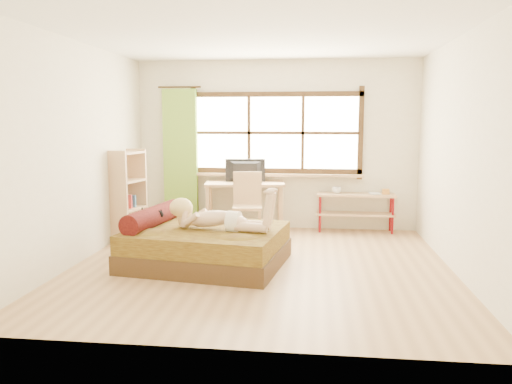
# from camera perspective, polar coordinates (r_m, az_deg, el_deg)

# --- Properties ---
(floor) EXTENTS (4.50, 4.50, 0.00)m
(floor) POSITION_cam_1_polar(r_m,az_deg,el_deg) (6.09, 0.55, -8.44)
(floor) COLOR #9E754C
(floor) RESTS_ON ground
(ceiling) EXTENTS (4.50, 4.50, 0.00)m
(ceiling) POSITION_cam_1_polar(r_m,az_deg,el_deg) (5.92, 0.58, 17.49)
(ceiling) COLOR white
(ceiling) RESTS_ON wall_back
(wall_back) EXTENTS (4.50, 0.00, 4.50)m
(wall_back) POSITION_cam_1_polar(r_m,az_deg,el_deg) (8.09, 2.28, 5.35)
(wall_back) COLOR silver
(wall_back) RESTS_ON floor
(wall_front) EXTENTS (4.50, 0.00, 4.50)m
(wall_front) POSITION_cam_1_polar(r_m,az_deg,el_deg) (3.63, -3.23, 2.05)
(wall_front) COLOR silver
(wall_front) RESTS_ON floor
(wall_left) EXTENTS (0.00, 4.50, 4.50)m
(wall_left) POSITION_cam_1_polar(r_m,az_deg,el_deg) (6.49, -19.66, 4.23)
(wall_left) COLOR silver
(wall_left) RESTS_ON floor
(wall_right) EXTENTS (0.00, 4.50, 4.50)m
(wall_right) POSITION_cam_1_polar(r_m,az_deg,el_deg) (6.04, 22.35, 3.85)
(wall_right) COLOR silver
(wall_right) RESTS_ON floor
(window) EXTENTS (2.80, 0.16, 1.46)m
(window) POSITION_cam_1_polar(r_m,az_deg,el_deg) (8.05, 2.27, 6.47)
(window) COLOR #FFEDBF
(window) RESTS_ON wall_back
(curtain) EXTENTS (0.55, 0.10, 2.20)m
(curtain) POSITION_cam_1_polar(r_m,az_deg,el_deg) (8.25, -8.62, 3.93)
(curtain) COLOR #588925
(curtain) RESTS_ON wall_back
(bed) EXTENTS (2.00, 1.70, 0.69)m
(bed) POSITION_cam_1_polar(r_m,az_deg,el_deg) (6.13, -6.05, -6.00)
(bed) COLOR #33220F
(bed) RESTS_ON floor
(woman) EXTENTS (1.30, 0.55, 0.54)m
(woman) POSITION_cam_1_polar(r_m,az_deg,el_deg) (5.94, -4.41, -1.73)
(woman) COLOR tan
(woman) RESTS_ON bed
(kitten) EXTENTS (0.28, 0.15, 0.22)m
(kitten) POSITION_cam_1_polar(r_m,az_deg,el_deg) (6.33, -11.88, -2.76)
(kitten) COLOR black
(kitten) RESTS_ON bed
(desk) EXTENTS (1.30, 0.71, 0.78)m
(desk) POSITION_cam_1_polar(r_m,az_deg,el_deg) (7.90, -1.28, 0.37)
(desk) COLOR tan
(desk) RESTS_ON floor
(monitor) EXTENTS (0.64, 0.16, 0.36)m
(monitor) POSITION_cam_1_polar(r_m,az_deg,el_deg) (7.92, -1.24, 2.46)
(monitor) COLOR black
(monitor) RESTS_ON desk
(chair) EXTENTS (0.48, 0.48, 0.97)m
(chair) POSITION_cam_1_polar(r_m,az_deg,el_deg) (7.56, -0.99, -1.00)
(chair) COLOR tan
(chair) RESTS_ON floor
(pipe_shelf) EXTENTS (1.22, 0.30, 0.69)m
(pipe_shelf) POSITION_cam_1_polar(r_m,az_deg,el_deg) (8.01, 11.41, -1.33)
(pipe_shelf) COLOR tan
(pipe_shelf) RESTS_ON floor
(cup) EXTENTS (0.13, 0.13, 0.10)m
(cup) POSITION_cam_1_polar(r_m,az_deg,el_deg) (7.96, 9.21, 0.21)
(cup) COLOR gray
(cup) RESTS_ON pipe_shelf
(book) EXTENTS (0.17, 0.23, 0.02)m
(book) POSITION_cam_1_polar(r_m,az_deg,el_deg) (8.00, 12.79, -0.15)
(book) COLOR gray
(book) RESTS_ON pipe_shelf
(bookshelf) EXTENTS (0.42, 0.62, 1.32)m
(bookshelf) POSITION_cam_1_polar(r_m,az_deg,el_deg) (7.51, -14.47, -0.31)
(bookshelf) COLOR tan
(bookshelf) RESTS_ON floor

